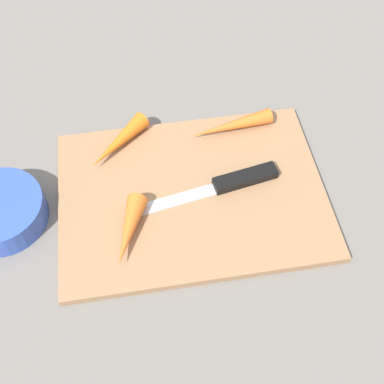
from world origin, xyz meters
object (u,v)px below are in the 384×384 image
Objects in this scene: carrot_medium at (118,142)px; small_bowl at (1,211)px; knife at (236,181)px; carrot_longest at (230,126)px; cutting_board at (192,194)px; carrot_shortest at (129,230)px.

carrot_medium is 0.93× the size of small_bowl.
knife is at bearing 105.79° from carrot_medium.
carrot_medium is at bearing -39.73° from knife.
carrot_medium is at bearing -7.70° from carrot_longest.
cutting_board is 0.13m from carrot_medium.
carrot_shortest is 0.22m from carrot_longest.
cutting_board is 0.12m from carrot_longest.
carrot_medium is (-0.15, 0.09, 0.01)m from knife.
carrot_longest is (0.17, 0.01, -0.00)m from carrot_medium.
knife is at bearing 4.42° from cutting_board.
carrot_medium reaches higher than carrot_longest.
carrot_longest is 1.08× the size of small_bowl.
carrot_medium reaches higher than cutting_board.
knife is 0.10m from carrot_longest.
knife is 1.84× the size of carrot_medium.
carrot_longest is at bearing 137.71° from carrot_medium.
carrot_shortest reaches higher than cutting_board.
small_bowl is (-0.16, -0.09, -0.01)m from carrot_medium.
cutting_board is 3.09× the size of small_bowl.
cutting_board is 0.06m from knife.
carrot_shortest reaches higher than knife.
carrot_shortest reaches higher than small_bowl.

